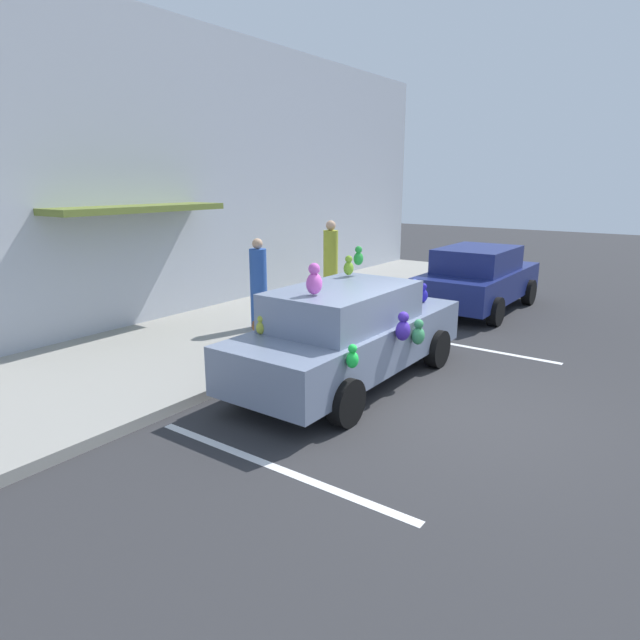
% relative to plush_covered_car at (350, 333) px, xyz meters
% --- Properties ---
extents(ground_plane, '(60.00, 60.00, 0.00)m').
position_rel_plush_covered_car_xyz_m(ground_plane, '(-0.23, -1.75, -0.80)').
color(ground_plane, '#2D2D30').
extents(sidewalk, '(24.00, 4.00, 0.15)m').
position_rel_plush_covered_car_xyz_m(sidewalk, '(-0.23, 3.25, -0.72)').
color(sidewalk, gray).
rests_on(sidewalk, ground).
extents(storefront_building, '(24.00, 1.25, 6.40)m').
position_rel_plush_covered_car_xyz_m(storefront_building, '(-0.23, 5.39, 2.39)').
color(storefront_building, '#B2B7C1').
rests_on(storefront_building, ground).
extents(parking_stripe_front, '(0.12, 3.60, 0.01)m').
position_rel_plush_covered_car_xyz_m(parking_stripe_front, '(2.86, -0.75, -0.80)').
color(parking_stripe_front, silver).
rests_on(parking_stripe_front, ground).
extents(parking_stripe_rear, '(0.12, 3.60, 0.01)m').
position_rel_plush_covered_car_xyz_m(parking_stripe_rear, '(-2.72, -0.75, -0.80)').
color(parking_stripe_rear, silver).
rests_on(parking_stripe_rear, ground).
extents(plush_covered_car, '(4.56, 1.97, 2.03)m').
position_rel_plush_covered_car_xyz_m(plush_covered_car, '(0.00, 0.00, 0.00)').
color(plush_covered_car, slate).
rests_on(plush_covered_car, ground).
extents(parked_sedan_behind, '(4.18, 1.95, 1.54)m').
position_rel_plush_covered_car_xyz_m(parked_sedan_behind, '(5.95, 0.12, -0.01)').
color(parked_sedan_behind, navy).
rests_on(parked_sedan_behind, ground).
extents(teddy_bear_on_sidewalk, '(0.31, 0.26, 0.59)m').
position_rel_plush_covered_car_xyz_m(teddy_bear_on_sidewalk, '(-0.06, 1.85, -0.38)').
color(teddy_bear_on_sidewalk, brown).
rests_on(teddy_bear_on_sidewalk, sidewalk).
extents(pedestrian_near_shopfront, '(0.38, 0.38, 1.95)m').
position_rel_plush_covered_car_xyz_m(pedestrian_near_shopfront, '(4.69, 3.60, 0.26)').
color(pedestrian_near_shopfront, '#99A22D').
rests_on(pedestrian_near_shopfront, sidewalk).
extents(pedestrian_walking_past, '(0.34, 0.34, 1.83)m').
position_rel_plush_covered_car_xyz_m(pedestrian_walking_past, '(1.18, 2.94, 0.20)').
color(pedestrian_walking_past, '#284D9D').
rests_on(pedestrian_walking_past, sidewalk).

